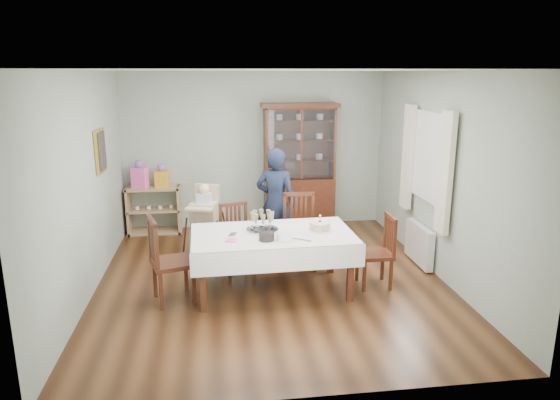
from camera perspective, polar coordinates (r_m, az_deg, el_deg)
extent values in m
plane|color=#593319|center=(6.71, -0.99, -9.10)|extent=(5.00, 5.00, 0.00)
plane|color=#9EAA99|center=(8.75, -2.90, 5.66)|extent=(4.50, 0.00, 4.50)
plane|color=#9EAA99|center=(6.45, -21.33, 1.54)|extent=(0.00, 5.00, 5.00)
plane|color=#9EAA99|center=(6.92, 17.84, 2.65)|extent=(0.00, 5.00, 5.00)
plane|color=white|center=(6.16, -1.10, 14.62)|extent=(5.00, 5.00, 0.00)
cube|color=#4C2613|center=(6.15, -0.86, -4.15)|extent=(1.93, 1.11, 0.06)
cube|color=silver|center=(6.14, -0.86, -3.84)|extent=(2.03, 1.21, 0.01)
cube|color=#4C2613|center=(8.79, 2.18, -0.29)|extent=(1.20, 0.45, 0.90)
cube|color=white|center=(8.40, 2.46, 6.33)|extent=(1.12, 0.01, 1.16)
cube|color=#4C2613|center=(8.52, 2.29, 10.78)|extent=(1.30, 0.48, 0.07)
cube|color=tan|center=(8.87, -14.03, -3.47)|extent=(0.90, 0.38, 0.04)
cube|color=tan|center=(8.76, -14.18, -1.10)|extent=(0.90, 0.38, 0.03)
cube|color=tan|center=(8.67, -14.34, 1.32)|extent=(0.90, 0.38, 0.04)
cube|color=tan|center=(8.83, -16.89, -1.18)|extent=(0.04, 0.38, 0.80)
cube|color=tan|center=(8.72, -11.45, -1.02)|extent=(0.04, 0.38, 0.80)
cube|color=gold|center=(7.16, -19.85, 5.31)|extent=(0.04, 0.48, 0.58)
cube|color=white|center=(7.14, 16.73, 4.71)|extent=(0.04, 1.02, 1.22)
cube|color=silver|center=(6.58, 18.36, 2.91)|extent=(0.07, 0.30, 1.55)
cube|color=silver|center=(7.69, 14.41, 4.77)|extent=(0.07, 0.30, 1.55)
cube|color=white|center=(7.41, 15.61, -4.85)|extent=(0.10, 0.80, 0.55)
cube|color=#4C2613|center=(6.87, -4.86, -4.77)|extent=(0.51, 0.51, 0.05)
cube|color=#4C2613|center=(6.97, -5.35, -2.30)|extent=(0.40, 0.13, 0.49)
cube|color=#4C2613|center=(6.97, 2.30, -4.01)|extent=(0.50, 0.50, 0.05)
cube|color=#4C2613|center=(7.09, 2.15, -1.29)|extent=(0.44, 0.07, 0.55)
cube|color=#4C2613|center=(6.10, -12.14, -7.02)|extent=(0.59, 0.59, 0.05)
cube|color=#4C2613|center=(5.97, -14.30, -4.69)|extent=(0.17, 0.44, 0.56)
cube|color=#4C2613|center=(6.50, 10.74, -6.10)|extent=(0.43, 0.43, 0.05)
cube|color=#4C2613|center=(6.48, 12.45, -3.87)|extent=(0.05, 0.40, 0.49)
imported|color=black|center=(7.31, -0.48, -0.33)|extent=(0.70, 0.59, 1.63)
cube|color=tan|center=(7.35, -8.59, -1.24)|extent=(0.45, 0.42, 0.26)
cube|color=tan|center=(7.30, -8.65, 0.40)|extent=(0.37, 0.18, 0.30)
cube|color=tan|center=(7.33, -8.61, -0.59)|extent=(0.42, 0.29, 0.03)
cube|color=silver|center=(7.31, -8.64, 0.07)|extent=(0.23, 0.21, 0.19)
sphere|color=beige|center=(7.27, -8.68, 1.23)|extent=(0.16, 0.16, 0.16)
cylinder|color=silver|center=(6.23, -2.02, -3.46)|extent=(0.40, 0.40, 0.01)
torus|color=silver|center=(6.23, -2.02, -3.36)|extent=(0.40, 0.40, 0.02)
cylinder|color=white|center=(6.25, 4.58, -3.43)|extent=(0.30, 0.30, 0.02)
cylinder|color=brown|center=(6.23, 4.59, -2.97)|extent=(0.26, 0.26, 0.09)
cylinder|color=silver|center=(6.22, 4.60, -2.54)|extent=(0.26, 0.26, 0.01)
cylinder|color=#F24C4C|center=(6.20, 4.60, -2.15)|extent=(0.01, 0.01, 0.07)
sphere|color=yellow|center=(6.19, 4.61, -1.79)|extent=(0.02, 0.02, 0.02)
cylinder|color=black|center=(5.87, -1.55, -4.20)|extent=(0.20, 0.20, 0.09)
cylinder|color=white|center=(5.89, 0.54, -4.17)|extent=(0.21, 0.21, 0.08)
cube|color=#FF5DB8|center=(5.88, -5.60, -4.60)|extent=(0.16, 0.16, 0.02)
cube|color=silver|center=(5.89, 2.31, -4.52)|extent=(0.25, 0.18, 0.01)
cube|color=#FF5DB8|center=(8.64, -15.73, 2.48)|extent=(0.29, 0.24, 0.34)
sphere|color=#E533B2|center=(8.60, -15.83, 3.97)|extent=(0.14, 0.14, 0.14)
cube|color=orange|center=(8.60, -13.36, 2.36)|extent=(0.23, 0.17, 0.28)
sphere|color=#E533B2|center=(8.57, -13.44, 3.63)|extent=(0.13, 0.13, 0.13)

